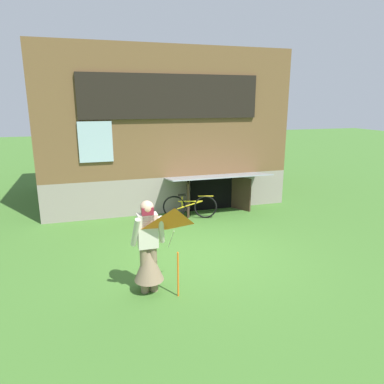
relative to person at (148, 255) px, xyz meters
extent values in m
plane|color=#3D6B28|center=(1.50, 1.35, -0.71)|extent=(60.00, 60.00, 0.00)
cube|color=gray|center=(1.50, 6.85, -0.16)|extent=(7.46, 4.99, 1.10)
cube|color=brown|center=(1.50, 6.85, 2.25)|extent=(7.46, 4.99, 3.71)
cube|color=black|center=(1.50, 4.31, 2.70)|extent=(5.11, 0.08, 1.21)
cube|color=#9EB7C6|center=(1.50, 4.33, 2.70)|extent=(4.95, 0.04, 1.09)
cube|color=#9EB7C6|center=(-0.64, 4.32, 1.50)|extent=(0.90, 0.06, 1.10)
cube|color=black|center=(2.74, 4.34, -0.20)|extent=(1.40, 0.03, 1.02)
cube|color=#3D2B1E|center=(1.89, 4.05, -0.20)|extent=(0.24, 0.69, 1.02)
cube|color=#3D2B1E|center=(3.59, 4.05, -0.20)|extent=(0.41, 0.63, 1.02)
cube|color=gray|center=(2.74, 3.80, 0.44)|extent=(3.01, 1.09, 0.18)
cylinder|color=#7F6B51|center=(-0.08, 0.00, -0.29)|extent=(0.14, 0.14, 0.85)
cylinder|color=#7F6B51|center=(0.08, 0.00, -0.29)|extent=(0.14, 0.14, 0.85)
cone|color=#7F6B51|center=(0.00, 0.00, -0.16)|extent=(0.52, 0.52, 0.64)
cube|color=beige|center=(0.00, 0.00, 0.44)|extent=(0.34, 0.20, 0.60)
cylinder|color=beige|center=(-0.22, -0.10, 0.47)|extent=(0.17, 0.34, 0.56)
cylinder|color=beige|center=(0.22, -0.10, 0.47)|extent=(0.17, 0.34, 0.56)
cube|color=maroon|center=(0.00, -0.06, 0.69)|extent=(0.20, 0.08, 0.36)
sphere|color=#D8AD8E|center=(0.00, 0.00, 0.85)|extent=(0.23, 0.23, 0.23)
pyramid|color=orange|center=(0.37, -0.47, 0.62)|extent=(0.76, 0.54, 0.51)
cylinder|color=beige|center=(0.35, -0.25, 0.34)|extent=(0.01, 0.43, 0.46)
cylinder|color=orange|center=(0.45, -0.30, -0.30)|extent=(0.03, 0.03, 0.82)
torus|color=black|center=(2.27, 3.57, -0.38)|extent=(0.65, 0.23, 0.66)
torus|color=black|center=(1.41, 3.83, -0.38)|extent=(0.65, 0.23, 0.66)
cylinder|color=gold|center=(1.84, 3.70, -0.21)|extent=(0.66, 0.23, 0.04)
cylinder|color=gold|center=(1.84, 3.70, -0.32)|extent=(0.72, 0.24, 0.27)
cylinder|color=gold|center=(1.62, 3.77, -0.21)|extent=(0.04, 0.04, 0.37)
cube|color=black|center=(1.62, 3.77, -0.02)|extent=(0.20, 0.08, 0.05)
cylinder|color=gold|center=(2.27, 3.57, -0.05)|extent=(0.43, 0.15, 0.03)
camera|label=1|loc=(-0.91, -5.63, 2.58)|focal=33.08mm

